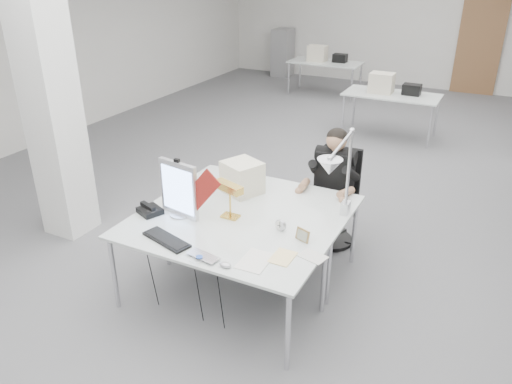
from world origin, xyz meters
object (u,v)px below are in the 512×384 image
office_chair (333,204)px  seated_person (334,169)px  desk_main (217,238)px  bankers_lamp (230,200)px  beige_monitor (242,177)px  monitor (179,189)px  desk_phone (150,211)px  laptop (199,259)px  architect_lamp (340,181)px

office_chair → seated_person: (0.00, -0.05, 0.42)m
desk_main → bankers_lamp: (-0.07, 0.36, 0.19)m
seated_person → beige_monitor: bearing=-140.2°
monitor → bankers_lamp: (0.43, 0.17, -0.08)m
monitor → desk_phone: monitor is taller
desk_main → laptop: (0.06, -0.36, 0.02)m
beige_monitor → office_chair: bearing=67.9°
desk_phone → architect_lamp: (1.61, 0.56, 0.41)m
desk_main → seated_person: seated_person is taller
laptop → beige_monitor: bearing=113.0°
office_chair → monitor: monitor is taller
desk_main → beige_monitor: beige_monitor is taller
beige_monitor → bankers_lamp: bearing=-48.8°
monitor → desk_phone: 0.37m
desk_phone → beige_monitor: bearing=78.9°
seated_person → architect_lamp: bearing=-71.2°
architect_lamp → desk_main: bearing=-135.8°
monitor → seated_person: bearing=62.5°
desk_main → seated_person: size_ratio=1.91×
monitor → desk_main: bearing=-11.6°
monitor → laptop: monitor is taller
bankers_lamp → desk_phone: bearing=-140.1°
monitor → laptop: (0.56, -0.56, -0.25)m
seated_person → laptop: size_ratio=3.35×
desk_main → architect_lamp: bearing=37.9°
desk_main → monitor: size_ratio=3.45×
beige_monitor → monitor: bearing=-87.2°
desk_main → seated_person: 1.62m
monitor → beige_monitor: bearing=78.0°
seated_person → laptop: 1.95m
desk_main → architect_lamp: (0.84, 0.65, 0.44)m
desk_main → architect_lamp: size_ratio=2.08×
beige_monitor → architect_lamp: bearing=12.2°
seated_person → office_chair: bearing=88.5°
monitor → laptop: bearing=-35.0°
desk_main → desk_phone: size_ratio=8.76×
seated_person → desk_phone: 1.93m
office_chair → architect_lamp: bearing=-72.2°
office_chair → seated_person: size_ratio=1.01×
laptop → bankers_lamp: 0.75m
office_chair → laptop: bearing=-104.5°
beige_monitor → architect_lamp: 1.12m
desk_main → laptop: 0.37m
architect_lamp → bankers_lamp: bearing=-156.1°
bankers_lamp → office_chair: bearing=83.1°
desk_main → office_chair: (0.51, 1.58, -0.27)m
office_chair → bankers_lamp: (-0.58, -1.22, 0.46)m
seated_person → bankers_lamp: bearing=-118.0°
laptop → beige_monitor: 1.29m
office_chair → seated_person: 0.43m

